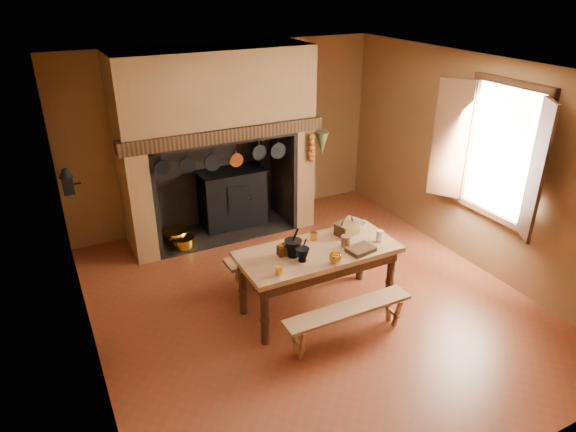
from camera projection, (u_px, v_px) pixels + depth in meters
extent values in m
plane|color=maroon|center=(310.00, 302.00, 6.38)|extent=(5.50, 5.50, 0.00)
plane|color=silver|center=(315.00, 72.00, 5.17)|extent=(5.50, 5.50, 0.00)
cube|color=brown|center=(226.00, 136.00, 7.99)|extent=(5.00, 0.02, 2.80)
cube|color=brown|center=(77.00, 247.00, 4.76)|extent=(0.02, 5.50, 2.80)
cube|color=brown|center=(476.00, 164.00, 6.80)|extent=(0.02, 5.50, 2.80)
cube|color=brown|center=(506.00, 339.00, 3.57)|extent=(5.00, 0.02, 2.80)
cube|color=brown|center=(131.00, 159.00, 6.99)|extent=(0.30, 0.90, 2.80)
cube|color=brown|center=(293.00, 135.00, 8.02)|extent=(0.30, 0.90, 2.80)
cube|color=brown|center=(214.00, 91.00, 7.16)|extent=(2.20, 0.90, 1.20)
cube|color=black|center=(226.00, 134.00, 7.06)|extent=(2.95, 0.22, 0.18)
cube|color=black|center=(210.00, 175.00, 8.10)|extent=(2.20, 0.06, 1.60)
cube|color=black|center=(222.00, 231.00, 8.10)|extent=(2.20, 0.90, 0.02)
cube|color=black|center=(232.00, 199.00, 8.14)|extent=(1.00, 0.50, 0.90)
cube|color=black|center=(232.00, 172.00, 7.92)|extent=(1.04, 0.54, 0.04)
cube|color=black|center=(238.00, 199.00, 7.89)|extent=(0.35, 0.02, 0.45)
cylinder|color=black|center=(263.00, 146.00, 8.02)|extent=(0.10, 0.10, 0.70)
cylinder|color=gold|center=(230.00, 201.00, 7.81)|extent=(0.03, 0.03, 0.03)
cylinder|color=gold|center=(248.00, 198.00, 7.93)|extent=(0.03, 0.03, 0.03)
cylinder|color=gold|center=(175.00, 236.00, 7.76)|extent=(0.40, 0.40, 0.20)
cylinder|color=gold|center=(183.00, 243.00, 7.58)|extent=(0.34, 0.34, 0.18)
cube|color=black|center=(161.00, 237.00, 7.77)|extent=(0.18, 0.18, 0.16)
cone|color=#4B5729|center=(322.00, 143.00, 7.71)|extent=(0.20, 0.20, 0.35)
cube|color=white|center=(503.00, 152.00, 6.34)|extent=(0.02, 1.00, 1.60)
cube|color=#3B2012|center=(514.00, 83.00, 5.97)|extent=(0.08, 1.16, 0.08)
cube|color=#3B2012|center=(490.00, 213.00, 6.69)|extent=(0.08, 1.16, 0.08)
cube|color=#3B2012|center=(537.00, 172.00, 5.70)|extent=(0.29, 0.39, 1.60)
cube|color=#3B2012|center=(450.00, 140.00, 6.79)|extent=(0.29, 0.39, 1.60)
cube|color=black|center=(68.00, 185.00, 6.01)|extent=(0.12, 0.12, 0.22)
cone|color=black|center=(65.00, 173.00, 5.95)|extent=(0.16, 0.16, 0.10)
cylinder|color=black|center=(76.00, 184.00, 6.05)|extent=(0.12, 0.02, 0.02)
cube|color=#A36F4A|center=(318.00, 252.00, 5.93)|extent=(1.88, 0.83, 0.06)
cube|color=#3B2012|center=(318.00, 260.00, 5.98)|extent=(1.75, 0.71, 0.15)
cylinder|color=#3B2012|center=(265.00, 315.00, 5.52)|extent=(0.09, 0.09, 0.75)
cylinder|color=#3B2012|center=(390.00, 277.00, 6.20)|extent=(0.09, 0.09, 0.75)
cylinder|color=#3B2012|center=(243.00, 286.00, 6.02)|extent=(0.09, 0.09, 0.75)
cylinder|color=#3B2012|center=(361.00, 254.00, 6.70)|extent=(0.09, 0.09, 0.75)
cube|color=#A36F4A|center=(348.00, 309.00, 5.56)|extent=(1.51, 0.26, 0.04)
cube|color=#A36F4A|center=(292.00, 250.00, 6.59)|extent=(1.78, 0.31, 0.04)
cylinder|color=black|center=(293.00, 255.00, 5.77)|extent=(0.12, 0.12, 0.04)
cone|color=black|center=(293.00, 247.00, 5.73)|extent=(0.20, 0.20, 0.17)
cylinder|color=black|center=(295.00, 235.00, 5.67)|extent=(0.08, 0.05, 0.16)
cylinder|color=black|center=(302.00, 260.00, 5.68)|extent=(0.09, 0.09, 0.03)
cone|color=black|center=(302.00, 254.00, 5.65)|extent=(0.16, 0.16, 0.13)
cylinder|color=black|center=(304.00, 244.00, 5.61)|extent=(0.06, 0.03, 0.13)
cube|color=#3B2012|center=(283.00, 251.00, 5.78)|extent=(0.12, 0.12, 0.11)
cylinder|color=gold|center=(282.00, 246.00, 5.75)|extent=(0.08, 0.08, 0.03)
cylinder|color=black|center=(286.00, 242.00, 5.76)|extent=(0.09, 0.02, 0.03)
cylinder|color=gold|center=(279.00, 270.00, 5.42)|extent=(0.08, 0.08, 0.09)
cylinder|color=gold|center=(314.00, 236.00, 6.11)|extent=(0.09, 0.09, 0.09)
imported|color=beige|center=(354.00, 225.00, 6.42)|extent=(0.34, 0.34, 0.07)
cylinder|color=#563320|center=(346.00, 241.00, 5.96)|extent=(0.12, 0.12, 0.13)
cylinder|color=beige|center=(380.00, 236.00, 6.07)|extent=(0.09, 0.09, 0.14)
cube|color=#543A19|center=(347.00, 229.00, 6.23)|extent=(0.30, 0.25, 0.15)
torus|color=#543A19|center=(347.00, 223.00, 6.20)|extent=(0.21, 0.08, 0.21)
cube|color=#3B2012|center=(361.00, 250.00, 5.86)|extent=(0.34, 0.27, 0.05)
imported|color=gold|center=(335.00, 258.00, 5.63)|extent=(0.18, 0.18, 0.11)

